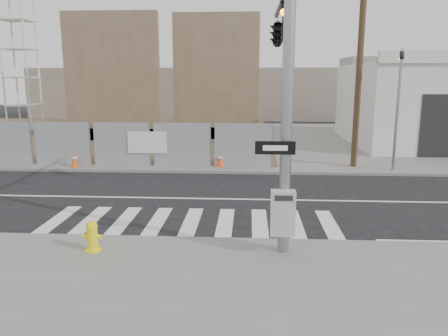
# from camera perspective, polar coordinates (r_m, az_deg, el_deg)

# --- Properties ---
(ground) EXTENTS (100.00, 100.00, 0.00)m
(ground) POSITION_cam_1_polar(r_m,az_deg,el_deg) (15.28, -3.07, -4.02)
(ground) COLOR black
(ground) RESTS_ON ground
(sidewalk_far) EXTENTS (50.00, 20.00, 0.12)m
(sidewalk_far) POSITION_cam_1_polar(r_m,az_deg,el_deg) (28.94, 0.00, 3.68)
(sidewalk_far) COLOR slate
(sidewalk_far) RESTS_ON ground
(signal_pole) EXTENTS (0.96, 5.87, 7.00)m
(signal_pole) POSITION_cam_1_polar(r_m,az_deg,el_deg) (12.60, 7.33, 14.52)
(signal_pole) COLOR gray
(signal_pole) RESTS_ON sidewalk_near
(far_signal_pole) EXTENTS (0.16, 0.20, 5.60)m
(far_signal_pole) POSITION_cam_1_polar(r_m,az_deg,el_deg) (20.23, 21.86, 9.05)
(far_signal_pole) COLOR gray
(far_signal_pole) RESTS_ON sidewalk_far
(chain_link_fence) EXTENTS (24.60, 0.04, 2.00)m
(chain_link_fence) POSITION_cam_1_polar(r_m,az_deg,el_deg) (23.02, -27.20, 2.91)
(chain_link_fence) COLOR gray
(chain_link_fence) RESTS_ON sidewalk_far
(concrete_wall_left) EXTENTS (6.00, 1.30, 8.00)m
(concrete_wall_left) POSITION_cam_1_polar(r_m,az_deg,el_deg) (29.02, -14.26, 9.92)
(concrete_wall_left) COLOR brown
(concrete_wall_left) RESTS_ON sidewalk_far
(concrete_wall_right) EXTENTS (5.50, 1.30, 8.00)m
(concrete_wall_right) POSITION_cam_1_polar(r_m,az_deg,el_deg) (28.78, -1.00, 10.26)
(concrete_wall_right) COLOR brown
(concrete_wall_right) RESTS_ON sidewalk_far
(crane_tower) EXTENTS (2.60, 2.60, 18.15)m
(crane_tower) POSITION_cam_1_polar(r_m,az_deg,el_deg) (36.06, -25.64, 18.47)
(crane_tower) COLOR slate
(crane_tower) RESTS_ON sidewalk_far
(utility_pole_right) EXTENTS (1.60, 0.28, 10.00)m
(utility_pole_right) POSITION_cam_1_polar(r_m,az_deg,el_deg) (20.70, 17.38, 14.18)
(utility_pole_right) COLOR brown
(utility_pole_right) RESTS_ON sidewalk_far
(fire_hydrant) EXTENTS (0.46, 0.44, 0.74)m
(fire_hydrant) POSITION_cam_1_polar(r_m,az_deg,el_deg) (10.88, -16.83, -8.50)
(fire_hydrant) COLOR yellow
(fire_hydrant) RESTS_ON sidewalk_near
(traffic_cone_c) EXTENTS (0.40, 0.40, 0.65)m
(traffic_cone_c) POSITION_cam_1_polar(r_m,az_deg,el_deg) (21.11, -18.95, 1.01)
(traffic_cone_c) COLOR #E75B0C
(traffic_cone_c) RESTS_ON sidewalk_far
(traffic_cone_d) EXTENTS (0.43, 0.43, 0.66)m
(traffic_cone_d) POSITION_cam_1_polar(r_m,az_deg,el_deg) (20.00, -0.52, 1.10)
(traffic_cone_d) COLOR #FF480D
(traffic_cone_d) RESTS_ON sidewalk_far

